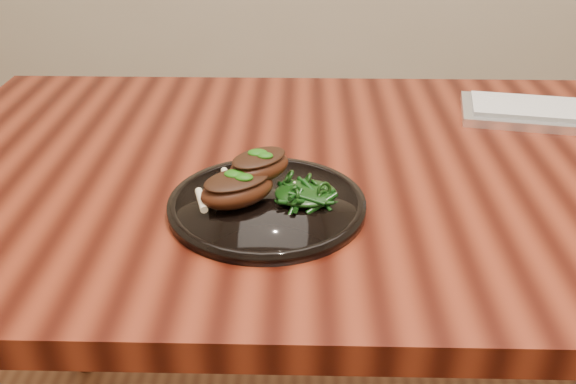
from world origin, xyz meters
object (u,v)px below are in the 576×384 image
(desk, at_px, (426,212))
(greens_heap, at_px, (306,190))
(plate, at_px, (267,204))
(lamb_chop_front, at_px, (237,188))

(desk, bearing_deg, greens_heap, -144.55)
(greens_heap, bearing_deg, desk, 35.45)
(plate, relative_size, greens_heap, 3.16)
(desk, distance_m, plate, 0.29)
(desk, relative_size, lamb_chop_front, 13.19)
(lamb_chop_front, bearing_deg, plate, 14.08)
(desk, xyz_separation_m, plate, (-0.24, -0.14, 0.09))
(desk, relative_size, plate, 6.10)
(lamb_chop_front, distance_m, greens_heap, 0.09)
(desk, relative_size, greens_heap, 19.27)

